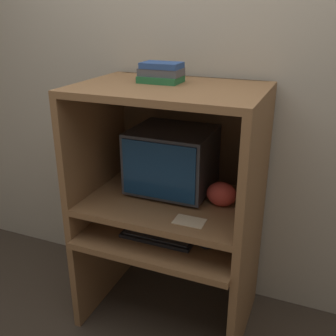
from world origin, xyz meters
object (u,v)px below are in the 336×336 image
object	(u,v)px
keyboard	(159,236)
crt_monitor	(172,160)
mouse	(206,245)
snack_bag	(222,194)
book_stack	(161,73)

from	to	relation	value
keyboard	crt_monitor	bearing A→B (deg)	94.23
crt_monitor	keyboard	bearing A→B (deg)	-85.77
keyboard	mouse	world-z (taller)	mouse
snack_bag	book_stack	world-z (taller)	book_stack
keyboard	book_stack	size ratio (longest dim) A/B	1.86
snack_bag	book_stack	xyz separation A→B (m)	(-0.37, 0.04, 0.61)
snack_bag	book_stack	distance (m)	0.71
crt_monitor	snack_bag	xyz separation A→B (m)	(0.32, -0.08, -0.12)
mouse	book_stack	bearing A→B (deg)	148.67
snack_bag	book_stack	size ratio (longest dim) A/B	0.75
mouse	snack_bag	size ratio (longest dim) A/B	0.46
snack_bag	book_stack	bearing A→B (deg)	173.18
keyboard	snack_bag	distance (m)	0.41
keyboard	snack_bag	bearing A→B (deg)	28.23
keyboard	book_stack	bearing A→B (deg)	107.95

